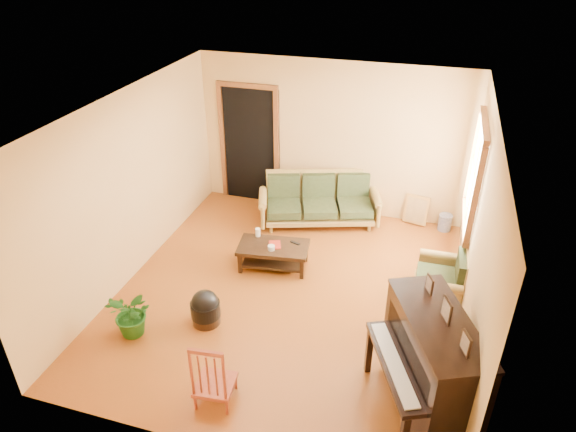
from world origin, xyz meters
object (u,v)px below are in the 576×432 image
(coffee_table, at_px, (273,256))
(footstool, at_px, (206,311))
(piano, at_px, (431,367))
(armchair, at_px, (440,274))
(sofa, at_px, (319,201))
(red_chair, at_px, (214,370))
(ceramic_crock, at_px, (445,222))
(potted_plant, at_px, (132,314))

(coffee_table, bearing_deg, footstool, -107.52)
(piano, distance_m, footstool, 2.82)
(coffee_table, distance_m, armchair, 2.34)
(sofa, distance_m, red_chair, 3.90)
(piano, relative_size, footstool, 3.64)
(armchair, height_order, piano, piano)
(coffee_table, bearing_deg, ceramic_crock, 37.19)
(sofa, bearing_deg, armchair, -54.57)
(footstool, height_order, red_chair, red_chair)
(red_chair, bearing_deg, piano, 7.40)
(piano, bearing_deg, ceramic_crock, 64.68)
(sofa, relative_size, armchair, 2.58)
(sofa, distance_m, ceramic_crock, 2.09)
(sofa, relative_size, red_chair, 2.29)
(coffee_table, distance_m, piano, 3.05)
(ceramic_crock, bearing_deg, piano, -91.31)
(armchair, height_order, footstool, armchair)
(red_chair, bearing_deg, potted_plant, 149.27)
(armchair, xyz_separation_m, red_chair, (-2.17, -2.43, 0.05))
(sofa, bearing_deg, red_chair, -110.77)
(armchair, bearing_deg, sofa, 142.48)
(sofa, bearing_deg, piano, -78.31)
(sofa, bearing_deg, potted_plant, -133.28)
(footstool, distance_m, red_chair, 1.26)
(red_chair, distance_m, ceramic_crock, 4.82)
(piano, height_order, ceramic_crock, piano)
(armchair, relative_size, piano, 0.55)
(ceramic_crock, bearing_deg, red_chair, -117.36)
(footstool, height_order, potted_plant, potted_plant)
(armchair, relative_size, red_chair, 0.89)
(coffee_table, relative_size, footstool, 2.70)
(footstool, bearing_deg, piano, -11.86)
(sofa, height_order, footstool, sofa)
(sofa, relative_size, footstool, 5.20)
(armchair, height_order, red_chair, red_chair)
(coffee_table, bearing_deg, red_chair, -86.23)
(footstool, relative_size, potted_plant, 0.60)
(coffee_table, bearing_deg, potted_plant, -122.86)
(red_chair, height_order, potted_plant, red_chair)
(footstool, bearing_deg, potted_plant, -149.16)
(coffee_table, xyz_separation_m, red_chair, (0.16, -2.47, 0.24))
(armchair, relative_size, footstool, 2.01)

